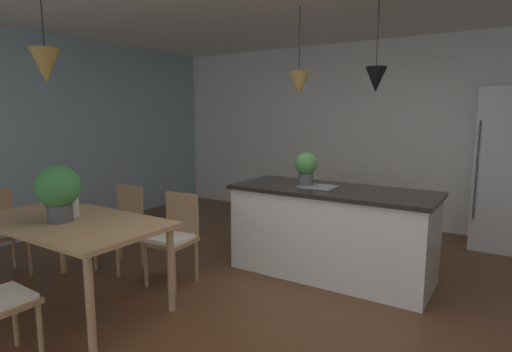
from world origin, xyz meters
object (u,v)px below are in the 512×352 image
Objects in this scene: chair_window_end at (0,230)px; chair_far_right at (174,235)px; potted_plant_on_table at (58,190)px; vase_on_dining_table at (73,205)px; dining_table at (70,228)px; refrigerator at (506,169)px; kitchen_island at (331,231)px; chair_far_left at (122,224)px; potted_plant_on_island at (306,167)px.

chair_far_right is (1.60, 0.83, 0.00)m from chair_window_end.
vase_on_dining_table is at bearing 115.39° from potted_plant_on_table.
chair_window_end is at bearing 179.92° from dining_table.
dining_table is at bearing 84.05° from potted_plant_on_table.
chair_far_right is 4.50× the size of vase_on_dining_table.
refrigerator is at bearing 51.99° from potted_plant_on_table.
potted_plant_on_table is at bearing -129.64° from kitchen_island.
chair_far_left is 0.77m from chair_far_right.
vase_on_dining_table is (-0.09, 0.09, 0.17)m from dining_table.
chair_window_end is 1.18m from chair_far_left.
kitchen_island is at bearing 46.30° from vase_on_dining_table.
chair_window_end is at bearing -146.73° from kitchen_island.
potted_plant_on_island is 2.32m from potted_plant_on_table.
chair_far_right is at bearing 27.38° from chair_window_end.
refrigerator is at bearing 49.98° from vase_on_dining_table.
potted_plant_on_table is (1.22, -0.08, 0.55)m from chair_window_end.
refrigerator is (1.43, 1.95, 0.52)m from kitchen_island.
chair_far_left is 0.43× the size of kitchen_island.
dining_table is 0.35m from potted_plant_on_table.
chair_far_left is 2.06m from potted_plant_on_island.
kitchen_island is (1.59, 1.84, -0.22)m from dining_table.
refrigerator is at bearing 53.67° from kitchen_island.
chair_far_left is at bearing -152.83° from kitchen_island.
chair_window_end is at bearing -152.62° from chair_far_right.
potted_plant_on_island reaches higher than chair_far_right.
refrigerator is (2.64, 2.96, 0.50)m from chair_far_right.
vase_on_dining_table is at bearing -122.39° from chair_far_right.
chair_window_end is 0.45× the size of refrigerator.
kitchen_island is at bearing -126.33° from refrigerator.
potted_plant_on_island reaches higher than vase_on_dining_table.
vase_on_dining_table is at bearing -133.70° from kitchen_island.
refrigerator is (3.02, 3.79, 0.29)m from dining_table.
vase_on_dining_table is (0.30, -0.74, 0.38)m from chair_far_left.
potted_plant_on_island is (1.68, 1.01, 0.63)m from chair_far_left.
refrigerator is (4.24, 3.79, 0.50)m from chair_window_end.
kitchen_island reaches higher than chair_far_right.
kitchen_island is at bearing 49.33° from dining_table.
dining_table is 3.63× the size of potted_plant_on_table.
potted_plant_on_island is at bearing 51.79° from vase_on_dining_table.
kitchen_island reaches higher than dining_table.
dining_table is 2.44m from kitchen_island.
potted_plant_on_island reaches higher than kitchen_island.
refrigerator is 4.83m from vase_on_dining_table.
potted_plant_on_table is (-0.01, -0.08, 0.34)m from dining_table.
dining_table is 0.94m from chair_far_right.
chair_far_left is at bearing 112.56° from potted_plant_on_table.
chair_far_right is 0.43× the size of kitchen_island.
chair_far_left is 1.13m from potted_plant_on_table.
chair_far_left is at bearing 114.91° from dining_table.
kitchen_island is (2.81, 1.84, -0.01)m from chair_window_end.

